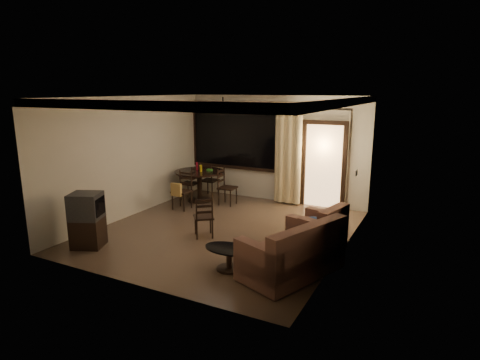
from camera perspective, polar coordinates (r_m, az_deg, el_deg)
The scene contains 12 objects.
ground at distance 8.64m, azimuth -2.27°, elevation -7.18°, with size 5.50×5.50×0.00m, color #7F6651.
room_shell at distance 9.54m, azimuth 6.03°, elevation 5.98°, with size 5.50×6.70×5.50m.
dining_table at distance 10.77m, azimuth -5.78°, elevation 0.38°, with size 1.31×1.31×1.04m.
dining_chair_west at distance 11.01m, azimuth -7.10°, elevation -1.33°, with size 0.43×0.43×0.95m.
dining_chair_east at distance 10.45m, azimuth -1.83°, elevation -2.00°, with size 0.43×0.43×0.95m.
dining_chair_south at distance 10.16m, azimuth -8.29°, elevation -2.44°, with size 0.43×0.49×0.95m.
dining_chair_north at distance 11.30m, azimuth -4.34°, elevation -0.89°, with size 0.43×0.43×0.95m.
tv_cabinet at distance 8.16m, azimuth -20.91°, elevation -5.34°, with size 0.70×0.68×1.05m.
sofa at distance 6.58m, azimuth 7.75°, elevation -10.49°, with size 1.45×1.91×0.91m.
armchair at distance 7.67m, azimuth 11.23°, elevation -7.25°, with size 1.03×1.03×0.86m.
coffee_table at distance 6.78m, azimuth -1.56°, elevation -10.64°, with size 0.87×0.52×0.38m.
side_chair at distance 8.24m, azimuth -5.16°, elevation -6.31°, with size 0.55×0.55×0.88m.
Camera 1 is at (4.01, -7.06, 2.95)m, focal length 30.00 mm.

